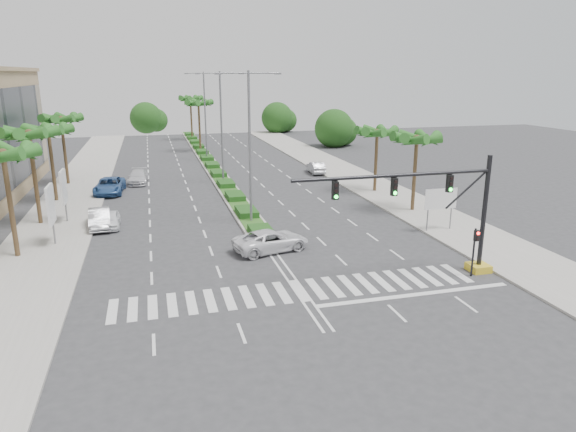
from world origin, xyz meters
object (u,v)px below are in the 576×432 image
(car_parked_a, at_px, (110,220))
(car_parked_d, at_px, (138,177))
(car_crossing, at_px, (271,241))
(car_parked_c, at_px, (110,186))
(car_parked_b, at_px, (99,219))
(car_right, at_px, (316,168))

(car_parked_a, distance_m, car_parked_d, 17.24)
(car_crossing, bearing_deg, car_parked_d, 5.69)
(car_parked_a, relative_size, car_parked_c, 0.65)
(car_parked_b, distance_m, car_right, 29.30)
(car_parked_a, distance_m, car_parked_c, 12.62)
(car_right, bearing_deg, car_parked_a, 41.50)
(car_parked_a, height_order, car_parked_d, car_parked_d)
(car_parked_b, xyz_separation_m, car_crossing, (11.81, -8.86, -0.02))
(car_parked_a, bearing_deg, car_parked_b, 167.02)
(car_parked_a, height_order, car_parked_b, car_parked_b)
(car_parked_b, distance_m, car_crossing, 14.77)
(car_parked_a, height_order, car_parked_c, car_parked_c)
(car_parked_b, relative_size, car_crossing, 0.86)
(car_crossing, distance_m, car_right, 28.76)
(car_parked_a, relative_size, car_right, 0.87)
(car_parked_b, height_order, car_parked_c, car_parked_c)
(car_parked_c, relative_size, car_crossing, 1.09)
(car_parked_a, height_order, car_crossing, car_crossing)
(car_parked_d, relative_size, car_right, 1.15)
(car_parked_c, bearing_deg, car_right, 16.48)
(car_parked_a, xyz_separation_m, car_crossing, (11.02, -8.68, 0.10))
(car_parked_c, xyz_separation_m, car_right, (23.60, 4.96, -0.09))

